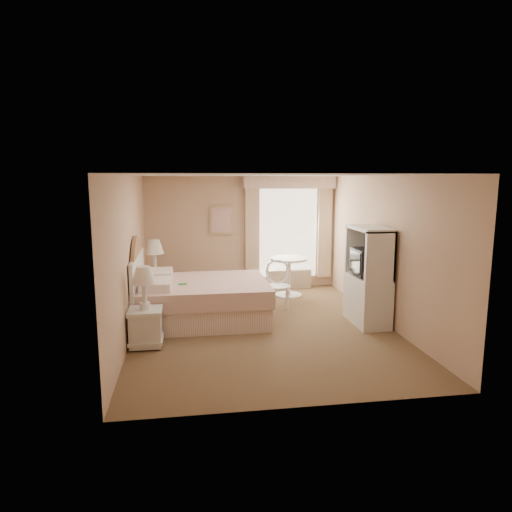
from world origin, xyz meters
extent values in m
cube|color=brown|center=(0.00, 0.00, 0.00)|extent=(4.20, 5.50, 0.01)
cube|color=silver|center=(0.00, 0.00, 2.50)|extent=(4.20, 5.50, 0.01)
cube|color=#CDA888|center=(0.00, 2.75, 1.25)|extent=(4.20, 0.01, 2.50)
cube|color=#CDA888|center=(0.00, -2.75, 1.25)|extent=(4.20, 0.01, 2.50)
cube|color=#CDA888|center=(-2.10, 0.00, 1.25)|extent=(0.01, 5.50, 2.50)
cube|color=#CDA888|center=(2.10, 0.00, 1.25)|extent=(0.01, 5.50, 2.50)
cube|color=white|center=(1.05, 2.72, 1.25)|extent=(1.30, 0.02, 2.00)
cube|color=beige|center=(0.22, 2.67, 1.25)|extent=(0.30, 0.08, 2.05)
cube|color=beige|center=(1.88, 2.67, 1.25)|extent=(0.30, 0.08, 2.05)
cube|color=tan|center=(1.05, 2.63, 2.37)|extent=(2.05, 0.20, 0.28)
cube|color=beige|center=(1.05, 2.63, 0.21)|extent=(1.00, 0.22, 0.42)
cube|color=tan|center=(-0.45, 2.72, 1.55)|extent=(0.52, 0.03, 0.62)
cube|color=beige|center=(-0.45, 2.70, 1.55)|extent=(0.42, 0.02, 0.52)
cube|color=tan|center=(-1.00, 0.54, 0.19)|extent=(2.25, 1.72, 0.39)
cube|color=beige|center=(-1.00, 0.54, 0.54)|extent=(2.32, 1.78, 0.30)
cube|color=white|center=(-1.73, 0.13, 0.75)|extent=(0.48, 0.67, 0.15)
cube|color=white|center=(-1.73, 0.95, 0.75)|extent=(0.48, 0.67, 0.15)
cube|color=#248633|center=(-1.30, 0.38, 0.69)|extent=(0.14, 0.10, 0.01)
cube|color=white|center=(-2.05, 0.54, 0.59)|extent=(0.06, 1.82, 1.18)
cylinder|color=#976B50|center=(-2.05, 0.54, 0.70)|extent=(0.05, 1.61, 1.61)
cube|color=white|center=(-1.84, -0.62, 0.26)|extent=(0.45, 0.45, 0.49)
cube|color=white|center=(-1.84, -0.62, 0.54)|extent=(0.49, 0.49, 0.06)
cube|color=white|center=(-1.84, -0.62, 0.10)|extent=(0.49, 0.49, 0.05)
cylinder|color=white|center=(-1.84, -0.62, 0.62)|extent=(0.16, 0.16, 0.10)
cylinder|color=white|center=(-1.84, -0.62, 0.81)|extent=(0.07, 0.07, 0.39)
cone|color=white|center=(-1.84, -0.62, 1.07)|extent=(0.35, 0.35, 0.25)
cube|color=white|center=(-1.84, 1.74, 0.28)|extent=(0.48, 0.48, 0.52)
cube|color=white|center=(-1.84, 1.74, 0.57)|extent=(0.52, 0.52, 0.06)
cube|color=white|center=(-1.84, 1.74, 0.10)|extent=(0.52, 0.52, 0.05)
cylinder|color=white|center=(-1.84, 1.74, 0.65)|extent=(0.17, 0.17, 0.10)
cylinder|color=white|center=(-1.84, 1.74, 0.86)|extent=(0.07, 0.07, 0.41)
cone|color=white|center=(-1.84, 1.74, 1.14)|extent=(0.37, 0.37, 0.27)
cylinder|color=white|center=(0.89, 1.94, 0.02)|extent=(0.57, 0.57, 0.03)
cylinder|color=white|center=(0.89, 1.94, 0.41)|extent=(0.09, 0.09, 0.77)
cylinder|color=white|center=(0.89, 1.94, 0.79)|extent=(0.77, 0.77, 0.04)
cylinder|color=white|center=(0.23, 0.66, 0.23)|extent=(0.03, 0.03, 0.47)
cylinder|color=white|center=(0.58, 0.61, 0.23)|extent=(0.03, 0.03, 0.47)
cylinder|color=white|center=(0.28, 1.01, 0.23)|extent=(0.03, 0.03, 0.47)
cylinder|color=white|center=(0.63, 0.96, 0.23)|extent=(0.03, 0.03, 0.47)
cylinder|color=white|center=(0.43, 0.81, 0.48)|extent=(0.52, 0.52, 0.04)
torus|color=white|center=(0.45, 0.95, 0.73)|extent=(0.46, 0.17, 0.45)
cylinder|color=white|center=(0.28, 1.01, 0.68)|extent=(0.03, 0.03, 0.42)
cylinder|color=white|center=(0.63, 0.96, 0.68)|extent=(0.03, 0.03, 0.42)
cube|color=white|center=(1.81, -0.07, 0.41)|extent=(0.50, 1.00, 0.82)
cube|color=white|center=(1.81, -0.53, 1.22)|extent=(0.50, 0.07, 0.82)
cube|color=white|center=(1.81, 0.40, 1.22)|extent=(0.50, 0.07, 0.82)
cube|color=white|center=(1.81, -0.07, 1.63)|extent=(0.50, 1.00, 0.05)
cube|color=white|center=(2.04, -0.07, 1.22)|extent=(0.04, 1.00, 0.82)
cube|color=black|center=(1.79, -0.07, 1.07)|extent=(0.44, 0.54, 0.44)
cube|color=black|center=(1.57, -0.07, 1.07)|extent=(0.02, 0.45, 0.36)
camera|label=1|loc=(-1.21, -7.22, 2.45)|focal=32.00mm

